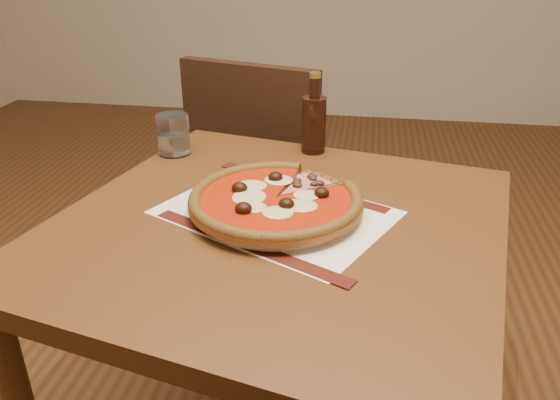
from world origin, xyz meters
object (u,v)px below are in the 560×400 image
Objects in this scene: table at (278,265)px; plate at (276,208)px; pizza at (276,199)px; bottle at (314,122)px; water_glass at (173,134)px; chair_far at (267,179)px.

plate reaches higher than table.
bottle is (0.03, 0.34, 0.04)m from pizza.
water_glass reaches higher than table.
chair_far is 0.73m from plate.
bottle is (0.03, 0.34, 0.06)m from plate.
table is at bearing -69.02° from pizza.
bottle is (0.18, -0.34, 0.31)m from chair_far.
bottle is at bearing 85.98° from table.
water_glass is at bearing -168.59° from bottle.
plate is at bearing -95.74° from bottle.
chair_far is 3.12× the size of plate.
chair_far is at bearing 102.28° from plate.
pizza is 1.70× the size of bottle.
plate is at bearing -42.66° from water_glass.
chair_far is 0.51m from water_glass.
water_glass is at bearing 137.34° from plate.
pizza reaches higher than table.
table is at bearing -69.77° from plate.
water_glass is at bearing 86.13° from chair_far.
table is 0.40m from bottle.
chair_far reaches higher than plate.
water_glass is (-0.30, 0.27, 0.04)m from plate.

